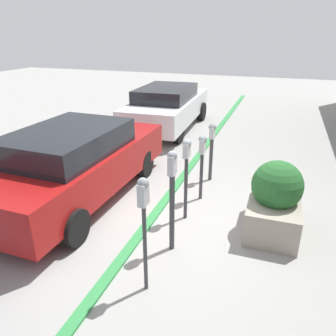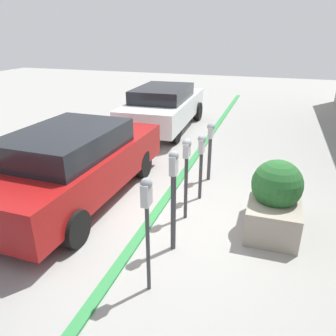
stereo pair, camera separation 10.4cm
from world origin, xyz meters
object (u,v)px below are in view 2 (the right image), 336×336
parking_meter_fourth (201,154)px  parking_meter_farthest (210,142)px  parking_meter_second (173,189)px  parked_car_rear (164,106)px  planter_box (275,201)px  parking_meter_nearest (147,210)px  parking_meter_middle (186,163)px  parked_car_middle (74,163)px

parking_meter_fourth → parking_meter_farthest: size_ratio=1.01×
parking_meter_second → parked_car_rear: size_ratio=0.34×
parking_meter_fourth → planter_box: bearing=-116.7°
parking_meter_nearest → parking_meter_second: 0.94m
parking_meter_second → parked_car_rear: bearing=19.9°
parking_meter_middle → planter_box: parking_meter_middle is taller
parking_meter_farthest → parked_car_rear: 4.28m
parking_meter_second → planter_box: 1.82m
parked_car_rear → parking_meter_nearest: bearing=-165.0°
parking_meter_nearest → parking_meter_fourth: 2.66m
planter_box → parking_meter_farthest: bearing=40.8°
parking_meter_second → parking_meter_nearest: bearing=177.5°
parking_meter_second → parking_meter_middle: parking_meter_second is taller
parking_meter_middle → parking_meter_second: bearing=-176.3°
parking_meter_second → planter_box: bearing=-54.3°
parking_meter_nearest → parking_meter_second: bearing=-2.5°
parking_meter_middle → planter_box: 1.57m
parking_meter_second → parking_meter_fourth: bearing=-0.7°
planter_box → parked_car_rear: (5.26, 3.70, 0.22)m
planter_box → parked_car_rear: parked_car_rear is taller
parking_meter_nearest → parked_car_rear: 7.56m
parking_meter_fourth → planter_box: parking_meter_fourth is taller
parking_meter_farthest → parked_car_middle: size_ratio=0.29×
parking_meter_nearest → parking_meter_second: parking_meter_second is taller
parking_meter_second → parking_meter_fourth: parking_meter_second is taller
planter_box → parked_car_middle: 3.73m
parking_meter_fourth → parking_meter_farthest: 0.94m
parking_meter_farthest → parked_car_middle: bearing=126.8°
parking_meter_nearest → parking_meter_second: size_ratio=0.99×
parking_meter_farthest → planter_box: parking_meter_farthest is taller
parking_meter_nearest → parked_car_middle: parking_meter_nearest is taller
planter_box → parked_car_rear: size_ratio=0.28×
parking_meter_fourth → parked_car_middle: (-0.78, 2.31, -0.18)m
parking_meter_nearest → planter_box: (1.94, -1.46, -0.63)m
parking_meter_middle → parked_car_middle: 2.25m
parking_meter_farthest → parking_meter_middle: bearing=177.9°
parking_meter_second → parked_car_rear: parking_meter_second is taller
parked_car_rear → parking_meter_fourth: bearing=-155.4°
parking_meter_nearest → parking_meter_second: (0.92, -0.04, -0.16)m
parking_meter_fourth → parked_car_rear: bearing=26.8°
parking_meter_middle → parking_meter_fourth: parking_meter_middle is taller
parking_meter_farthest → parking_meter_second: bearing=179.9°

